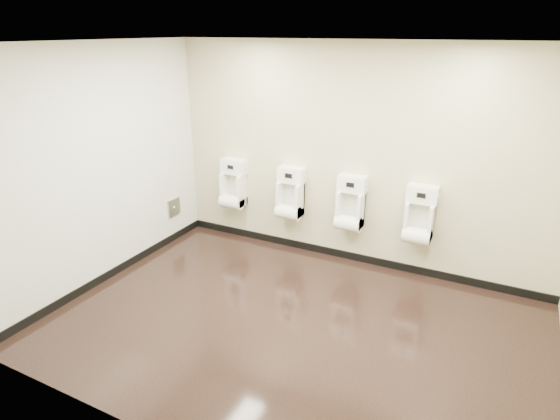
{
  "coord_description": "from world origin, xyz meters",
  "views": [
    {
      "loc": [
        1.74,
        -3.73,
        2.91
      ],
      "look_at": [
        -0.43,
        0.55,
        1.04
      ],
      "focal_mm": 30.0,
      "sensor_mm": 36.0,
      "label": 1
    }
  ],
  "objects_px": {
    "urinal_2": "(350,207)",
    "urinal_1": "(290,197)",
    "access_panel": "(174,207)",
    "urinal_3": "(419,219)",
    "urinal_0": "(233,188)"
  },
  "relations": [
    {
      "from": "urinal_2",
      "to": "urinal_3",
      "type": "bearing_deg",
      "value": 0.0
    },
    {
      "from": "access_panel",
      "to": "urinal_0",
      "type": "distance_m",
      "value": 0.91
    },
    {
      "from": "access_panel",
      "to": "urinal_0",
      "type": "xyz_separation_m",
      "value": [
        0.75,
        0.43,
        0.29
      ]
    },
    {
      "from": "urinal_0",
      "to": "urinal_1",
      "type": "distance_m",
      "value": 0.9
    },
    {
      "from": "urinal_2",
      "to": "urinal_1",
      "type": "bearing_deg",
      "value": 180.0
    },
    {
      "from": "urinal_3",
      "to": "urinal_2",
      "type": "bearing_deg",
      "value": 180.0
    },
    {
      "from": "access_panel",
      "to": "urinal_2",
      "type": "height_order",
      "value": "urinal_2"
    },
    {
      "from": "urinal_3",
      "to": "urinal_0",
      "type": "bearing_deg",
      "value": 180.0
    },
    {
      "from": "access_panel",
      "to": "urinal_1",
      "type": "xyz_separation_m",
      "value": [
        1.66,
        0.43,
        0.29
      ]
    },
    {
      "from": "urinal_1",
      "to": "urinal_3",
      "type": "distance_m",
      "value": 1.71
    },
    {
      "from": "urinal_0",
      "to": "urinal_1",
      "type": "relative_size",
      "value": 1.0
    },
    {
      "from": "access_panel",
      "to": "urinal_3",
      "type": "height_order",
      "value": "urinal_3"
    },
    {
      "from": "access_panel",
      "to": "urinal_0",
      "type": "bearing_deg",
      "value": 29.52
    },
    {
      "from": "urinal_1",
      "to": "urinal_3",
      "type": "xyz_separation_m",
      "value": [
        1.71,
        0.0,
        0.0
      ]
    },
    {
      "from": "urinal_2",
      "to": "urinal_3",
      "type": "distance_m",
      "value": 0.86
    }
  ]
}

